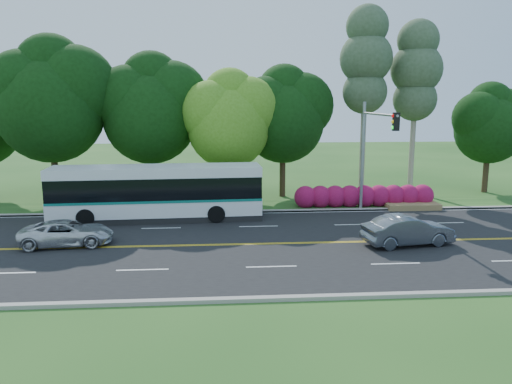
{
  "coord_description": "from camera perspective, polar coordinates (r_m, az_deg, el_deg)",
  "views": [
    {
      "loc": [
        -2.68,
        -23.98,
        7.11
      ],
      "look_at": [
        -0.76,
        2.0,
        2.29
      ],
      "focal_mm": 35.0,
      "sensor_mm": 36.0,
      "label": 1
    }
  ],
  "objects": [
    {
      "name": "curb_south",
      "position": [
        18.44,
        4.55,
        -11.98
      ],
      "size": [
        60.0,
        0.3,
        0.15
      ],
      "primitive_type": "cube",
      "color": "#9B958C",
      "rests_on": "ground"
    },
    {
      "name": "road",
      "position": [
        25.16,
        2.07,
        -5.92
      ],
      "size": [
        60.0,
        14.0,
        0.02
      ],
      "primitive_type": "cube",
      "color": "black",
      "rests_on": "ground"
    },
    {
      "name": "ground",
      "position": [
        25.16,
        2.07,
        -5.94
      ],
      "size": [
        120.0,
        120.0,
        0.0
      ],
      "primitive_type": "plane",
      "color": "#224D19",
      "rests_on": "ground"
    },
    {
      "name": "tree_row",
      "position": [
        36.2,
        -8.27,
        9.77
      ],
      "size": [
        44.7,
        9.1,
        13.84
      ],
      "color": "#321D16",
      "rests_on": "ground"
    },
    {
      "name": "curb_north",
      "position": [
        32.03,
        0.67,
        -2.21
      ],
      "size": [
        60.0,
        0.3,
        0.15
      ],
      "primitive_type": "cube",
      "color": "#9B958C",
      "rests_on": "ground"
    },
    {
      "name": "grass_verge",
      "position": [
        33.84,
        0.4,
        -1.56
      ],
      "size": [
        60.0,
        4.0,
        0.1
      ],
      "primitive_type": "cube",
      "color": "#224D19",
      "rests_on": "ground"
    },
    {
      "name": "lane_markings",
      "position": [
        25.14,
        1.86,
        -5.9
      ],
      "size": [
        57.6,
        13.82,
        0.0
      ],
      "color": "gold",
      "rests_on": "road"
    },
    {
      "name": "bougainvillea_hedge",
      "position": [
        34.22,
        12.6,
        -0.54
      ],
      "size": [
        9.5,
        2.25,
        1.5
      ],
      "color": "maroon",
      "rests_on": "ground"
    },
    {
      "name": "traffic_signal",
      "position": [
        30.89,
        13.13,
        5.68
      ],
      "size": [
        0.42,
        6.1,
        7.0
      ],
      "color": "gray",
      "rests_on": "ground"
    },
    {
      "name": "sedan",
      "position": [
        25.83,
        16.97,
        -4.23
      ],
      "size": [
        4.67,
        2.31,
        1.47
      ],
      "primitive_type": "imported",
      "rotation": [
        0.0,
        0.0,
        1.75
      ],
      "color": "#545B65",
      "rests_on": "road"
    },
    {
      "name": "transit_bus",
      "position": [
        30.33,
        -11.28,
        -0.15
      ],
      "size": [
        12.47,
        3.28,
        3.23
      ],
      "rotation": [
        0.0,
        0.0,
        0.05
      ],
      "color": "white",
      "rests_on": "road"
    },
    {
      "name": "suv",
      "position": [
        26.43,
        -20.8,
        -4.39
      ],
      "size": [
        4.64,
        2.52,
        1.23
      ],
      "primitive_type": "imported",
      "rotation": [
        0.0,
        0.0,
        1.68
      ],
      "color": "silver",
      "rests_on": "road"
    }
  ]
}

